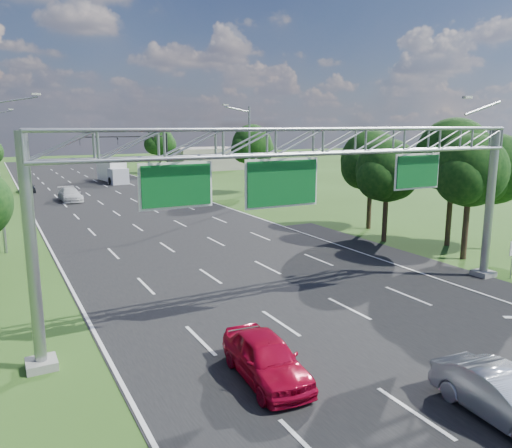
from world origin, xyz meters
TOP-DOWN VIEW (x-y plane):
  - ground at (0.00, 30.00)m, footprint 220.00×220.00m
  - road at (0.00, 30.00)m, footprint 18.00×180.00m
  - road_flare at (10.20, 14.00)m, footprint 3.00×30.00m
  - sign_gantry at (0.33, 12.00)m, footprint 23.50×1.00m
  - traffic_signal at (7.48, 65.00)m, footprint 12.21×0.24m
  - streetlight_l_near at (-11.30, 30.00)m, footprint 2.97×0.22m
  - streetlight_r_mid at (11.30, 40.00)m, footprint 2.97×0.22m
  - tree_cluster_right at (14.80, 19.19)m, footprint 9.91×14.60m
  - tree_verge_rd at (16.08, 48.04)m, footprint 5.76×4.80m
  - tree_verge_re at (14.08, 78.04)m, footprint 5.76×4.80m
  - building_right at (24.00, 82.00)m, footprint 12.00×9.00m
  - red_coupe at (-4.60, 7.73)m, footprint 2.11×4.51m
  - silver_sedan at (0.14, 2.60)m, footprint 1.83×4.40m
  - car_queue_a at (-4.45, 51.71)m, footprint 2.25×5.11m
  - car_queue_c at (-8.00, 61.99)m, footprint 1.67×3.91m
  - car_queue_d at (8.00, 58.08)m, footprint 1.77×4.55m
  - box_truck at (3.88, 68.59)m, footprint 3.17×8.66m

SIDE VIEW (x-z plane):
  - ground at x=0.00m, z-range 0.00..0.00m
  - road at x=0.00m, z-range -0.01..0.01m
  - road_flare at x=10.20m, z-range -0.01..0.01m
  - car_queue_c at x=-8.00m, z-range 0.00..1.32m
  - silver_sedan at x=0.14m, z-range 0.00..1.42m
  - car_queue_a at x=-4.45m, z-range 0.00..1.46m
  - car_queue_d at x=8.00m, z-range 0.00..1.48m
  - red_coupe at x=-4.60m, z-range 0.00..1.49m
  - box_truck at x=3.88m, z-range -0.06..3.12m
  - building_right at x=24.00m, z-range 0.00..4.00m
  - traffic_signal at x=7.48m, z-range 1.67..8.67m
  - tree_verge_re at x=14.08m, z-range 1.28..9.12m
  - tree_cluster_right at x=14.80m, z-range 0.97..9.65m
  - streetlight_l_near at x=-11.30m, z-range 0.50..10.66m
  - streetlight_r_mid at x=11.30m, z-range 0.50..10.66m
  - tree_verge_rd at x=16.08m, z-range 1.49..9.77m
  - sign_gantry at x=0.33m, z-range 2.11..11.67m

